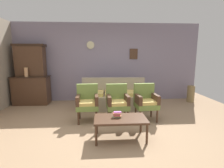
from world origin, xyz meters
TOP-DOWN VIEW (x-y plane):
  - ground_plane at (0.00, 0.00)m, footprint 7.68×7.68m
  - wall_back_with_decor at (0.00, 2.63)m, footprint 6.40×0.09m
  - side_cabinet at (-2.54, 2.25)m, footprint 1.16×0.55m
  - cabinet_upper_hutch at (-2.54, 2.33)m, footprint 0.99×0.38m
  - vase_on_cabinet at (-2.60, 2.07)m, footprint 0.12×0.12m
  - floral_couch at (0.13, 1.68)m, footprint 2.01×0.86m
  - armchair_row_middle at (-0.59, 0.64)m, footprint 0.55×0.52m
  - armchair_by_doorway at (0.15, 0.60)m, footprint 0.55×0.52m
  - armchair_near_cabinet at (0.86, 0.62)m, footprint 0.56×0.53m
  - coffee_table at (0.12, -0.33)m, footprint 1.00×0.56m
  - book_stack_on_table at (0.05, -0.29)m, footprint 0.16×0.10m
  - floor_vase_by_wall at (2.85, 2.15)m, footprint 0.25×0.25m

SIDE VIEW (x-z plane):
  - ground_plane at x=0.00m, z-range 0.00..0.00m
  - floor_vase_by_wall at x=2.85m, z-range 0.00..0.57m
  - floral_couch at x=0.13m, z-range -0.12..0.78m
  - coffee_table at x=0.12m, z-range 0.17..0.59m
  - side_cabinet at x=-2.54m, z-range 0.00..0.93m
  - book_stack_on_table at x=0.05m, z-range 0.42..0.53m
  - armchair_row_middle at x=-0.59m, z-range 0.05..0.95m
  - armchair_by_doorway at x=0.15m, z-range 0.05..0.95m
  - armchair_near_cabinet at x=0.86m, z-range 0.05..0.95m
  - vase_on_cabinet at x=-2.60m, z-range 0.93..1.23m
  - wall_back_with_decor at x=0.00m, z-range 0.00..2.70m
  - cabinet_upper_hutch at x=-2.54m, z-range 0.94..1.97m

